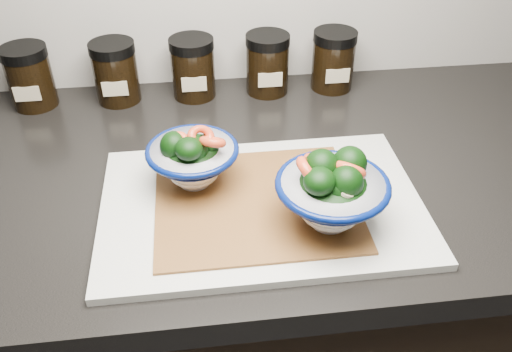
{
  "coord_description": "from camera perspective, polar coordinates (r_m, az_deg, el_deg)",
  "views": [
    {
      "loc": [
        0.01,
        0.76,
        1.4
      ],
      "look_at": [
        0.08,
        1.34,
        0.96
      ],
      "focal_mm": 38.0,
      "sensor_mm": 36.0,
      "label": 1
    }
  ],
  "objects": [
    {
      "name": "cabinet",
      "position": [
        1.19,
        -4.82,
        -17.79
      ],
      "size": [
        3.43,
        0.58,
        0.86
      ],
      "primitive_type": "cube",
      "color": "black",
      "rests_on": "ground"
    },
    {
      "name": "countertop",
      "position": [
        0.86,
        -6.34,
        -0.32
      ],
      "size": [
        3.5,
        0.6,
        0.04
      ],
      "primitive_type": "cube",
      "color": "black",
      "rests_on": "cabinet"
    },
    {
      "name": "cutting_board",
      "position": [
        0.77,
        0.6,
        -3.06
      ],
      "size": [
        0.45,
        0.3,
        0.01
      ],
      "primitive_type": "cube",
      "color": "beige",
      "rests_on": "countertop"
    },
    {
      "name": "bamboo_mat",
      "position": [
        0.76,
        0.0,
        -2.77
      ],
      "size": [
        0.28,
        0.24,
        0.0
      ],
      "primitive_type": "cube",
      "color": "#98602D",
      "rests_on": "cutting_board"
    },
    {
      "name": "bowl_left",
      "position": [
        0.77,
        -6.68,
        1.84
      ],
      "size": [
        0.13,
        0.13,
        0.1
      ],
      "rotation": [
        0.0,
        0.0,
        -0.04
      ],
      "color": "white",
      "rests_on": "bamboo_mat"
    },
    {
      "name": "bowl_right",
      "position": [
        0.7,
        8.01,
        -1.76
      ],
      "size": [
        0.15,
        0.15,
        0.11
      ],
      "rotation": [
        0.0,
        0.0,
        -0.04
      ],
      "color": "white",
      "rests_on": "bamboo_mat"
    },
    {
      "name": "spice_jar_a",
      "position": [
        1.07,
        -22.73,
        9.62
      ],
      "size": [
        0.08,
        0.08,
        0.11
      ],
      "color": "black",
      "rests_on": "countertop"
    },
    {
      "name": "spice_jar_b",
      "position": [
        1.04,
        -14.56,
        10.55
      ],
      "size": [
        0.08,
        0.08,
        0.11
      ],
      "color": "black",
      "rests_on": "countertop"
    },
    {
      "name": "spice_jar_c",
      "position": [
        1.03,
        -6.66,
        11.25
      ],
      "size": [
        0.08,
        0.08,
        0.11
      ],
      "color": "black",
      "rests_on": "countertop"
    },
    {
      "name": "spice_jar_d",
      "position": [
        1.04,
        1.21,
        11.74
      ],
      "size": [
        0.08,
        0.08,
        0.11
      ],
      "color": "black",
      "rests_on": "countertop"
    },
    {
      "name": "spice_jar_e",
      "position": [
        1.06,
        8.14,
        11.99
      ],
      "size": [
        0.08,
        0.08,
        0.11
      ],
      "color": "black",
      "rests_on": "countertop"
    }
  ]
}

